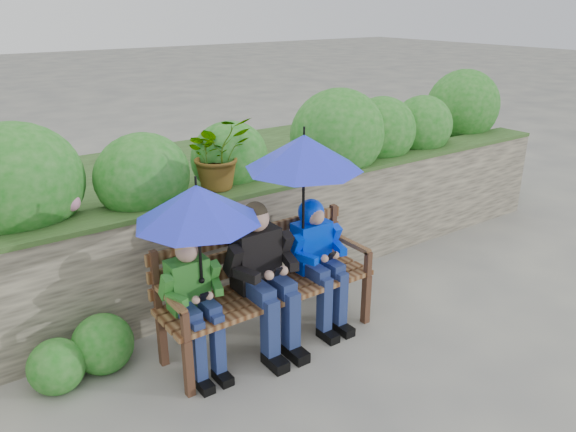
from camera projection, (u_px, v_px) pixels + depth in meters
ground at (295, 324)px, 4.75m from camera, size 60.00×60.00×0.00m
garden_backdrop at (210, 200)px, 5.77m from camera, size 8.04×2.85×1.81m
park_bench at (264, 279)px, 4.38m from camera, size 1.75×0.51×0.93m
boy_left at (194, 298)px, 3.96m from camera, size 0.43×0.50×1.04m
boy_middle at (263, 271)px, 4.24m from camera, size 0.53×0.62×1.18m
boy_right at (318, 252)px, 4.55m from camera, size 0.46×0.55×1.08m
umbrella_left at (197, 204)px, 3.75m from camera, size 0.88×0.88×0.79m
umbrella_right at (304, 152)px, 4.19m from camera, size 0.91×0.91×0.98m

